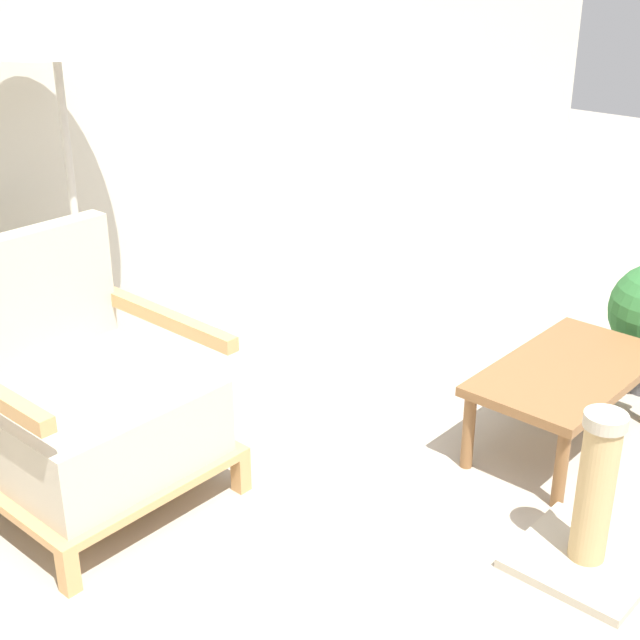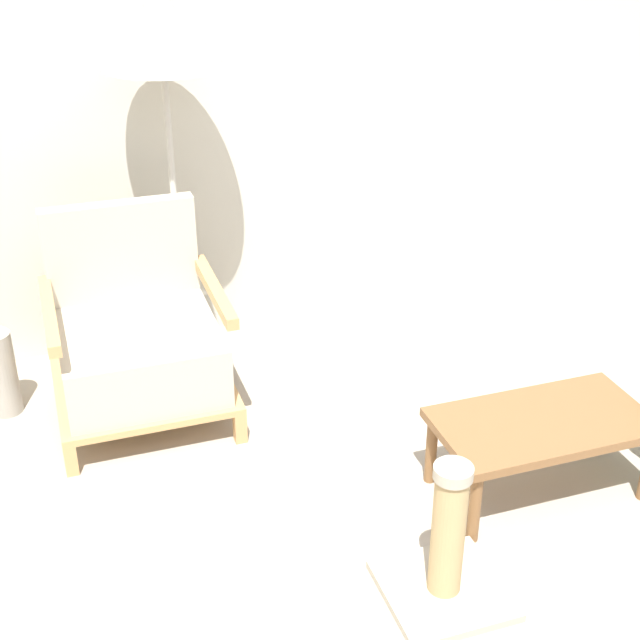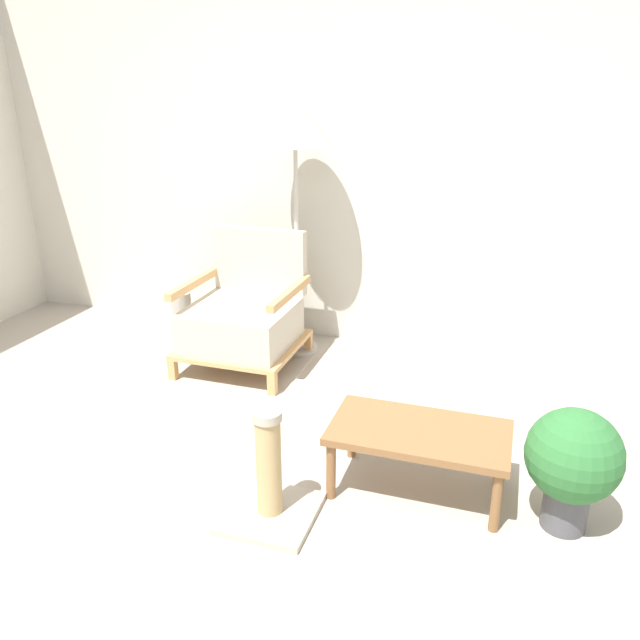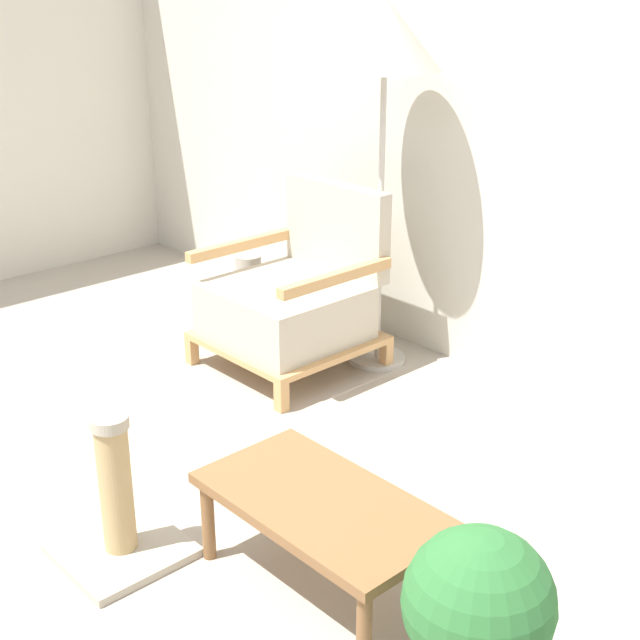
{
  "view_description": "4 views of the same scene",
  "coord_description": "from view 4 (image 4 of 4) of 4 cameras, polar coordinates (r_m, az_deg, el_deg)",
  "views": [
    {
      "loc": [
        -1.93,
        -0.57,
        1.77
      ],
      "look_at": [
        0.13,
        1.27,
        0.55
      ],
      "focal_mm": 50.0,
      "sensor_mm": 36.0,
      "label": 1
    },
    {
      "loc": [
        -0.86,
        -1.67,
        2.19
      ],
      "look_at": [
        0.13,
        1.27,
        0.55
      ],
      "focal_mm": 50.0,
      "sensor_mm": 36.0,
      "label": 2
    },
    {
      "loc": [
        1.13,
        -1.8,
        1.78
      ],
      "look_at": [
        0.13,
        1.27,
        0.55
      ],
      "focal_mm": 35.0,
      "sensor_mm": 36.0,
      "label": 3
    },
    {
      "loc": [
        2.51,
        -0.91,
        1.85
      ],
      "look_at": [
        0.13,
        1.27,
        0.55
      ],
      "focal_mm": 50.0,
      "sensor_mm": 36.0,
      "label": 4
    }
  ],
  "objects": [
    {
      "name": "wall_back",
      "position": [
        4.16,
        10.31,
        14.7
      ],
      "size": [
        8.0,
        0.06,
        2.7
      ],
      "color": "beige",
      "rests_on": "ground_plane"
    },
    {
      "name": "scratching_post",
      "position": [
        3.08,
        -12.79,
        -11.89
      ],
      "size": [
        0.39,
        0.39,
        0.52
      ],
      "color": "#B2A893",
      "rests_on": "ground_plane"
    },
    {
      "name": "ground_plane",
      "position": [
        3.25,
        -18.96,
        -14.16
      ],
      "size": [
        14.0,
        14.0,
        0.0
      ],
      "primitive_type": "plane",
      "color": "#A89E8E"
    },
    {
      "name": "floor_lamp",
      "position": [
        4.08,
        4.17,
        17.08
      ],
      "size": [
        0.5,
        0.5,
        1.71
      ],
      "color": "#B7B2A8",
      "rests_on": "ground_plane"
    },
    {
      "name": "coffee_table",
      "position": [
        2.8,
        0.16,
        -12.08
      ],
      "size": [
        0.8,
        0.44,
        0.32
      ],
      "color": "brown",
      "rests_on": "ground_plane"
    },
    {
      "name": "potted_plant",
      "position": [
        2.4,
        10.07,
        -17.84
      ],
      "size": [
        0.39,
        0.39,
        0.55
      ],
      "color": "#4C4C51",
      "rests_on": "ground_plane"
    },
    {
      "name": "vase",
      "position": [
        4.87,
        -4.56,
        1.98
      ],
      "size": [
        0.14,
        0.14,
        0.39
      ],
      "primitive_type": "cylinder",
      "color": "#9E998E",
      "rests_on": "ground_plane"
    },
    {
      "name": "armchair",
      "position": [
        4.29,
        -1.72,
        1.32
      ],
      "size": [
        0.74,
        0.72,
        0.86
      ],
      "color": "tan",
      "rests_on": "ground_plane"
    }
  ]
}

